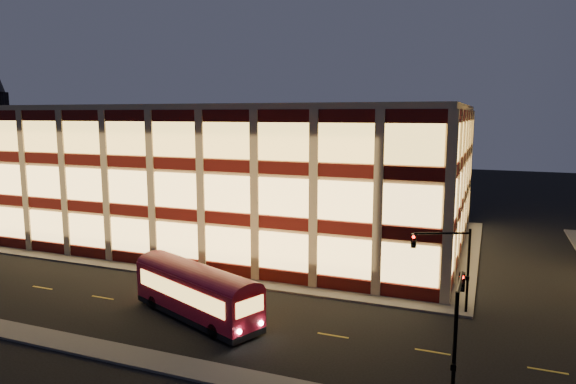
% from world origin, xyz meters
% --- Properties ---
extents(ground, '(200.00, 200.00, 0.00)m').
position_xyz_m(ground, '(0.00, 0.00, 0.00)').
color(ground, black).
rests_on(ground, ground).
extents(sidewalk_office_south, '(54.00, 2.00, 0.15)m').
position_xyz_m(sidewalk_office_south, '(-3.00, 1.00, 0.07)').
color(sidewalk_office_south, '#514F4C').
rests_on(sidewalk_office_south, ground).
extents(sidewalk_office_east, '(2.00, 30.00, 0.15)m').
position_xyz_m(sidewalk_office_east, '(23.00, 17.00, 0.07)').
color(sidewalk_office_east, '#514F4C').
rests_on(sidewalk_office_east, ground).
extents(sidewalk_near, '(100.00, 2.00, 0.15)m').
position_xyz_m(sidewalk_near, '(0.00, -13.00, 0.07)').
color(sidewalk_near, '#514F4C').
rests_on(sidewalk_near, ground).
extents(office_building, '(50.45, 30.45, 14.50)m').
position_xyz_m(office_building, '(-2.91, 16.91, 7.25)').
color(office_building, tan).
rests_on(office_building, ground).
extents(traffic_signal_far, '(3.79, 1.87, 6.00)m').
position_xyz_m(traffic_signal_far, '(22.21, 0.24, 4.11)').
color(traffic_signal_far, black).
rests_on(traffic_signal_far, ground).
extents(traffic_signal_near, '(0.32, 4.45, 6.00)m').
position_xyz_m(traffic_signal_near, '(23.50, -11.03, 4.13)').
color(traffic_signal_near, black).
rests_on(traffic_signal_near, ground).
extents(trolley_bus, '(11.03, 6.69, 3.67)m').
position_xyz_m(trolley_bus, '(6.62, -6.67, 2.03)').
color(trolley_bus, maroon).
rests_on(trolley_bus, ground).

